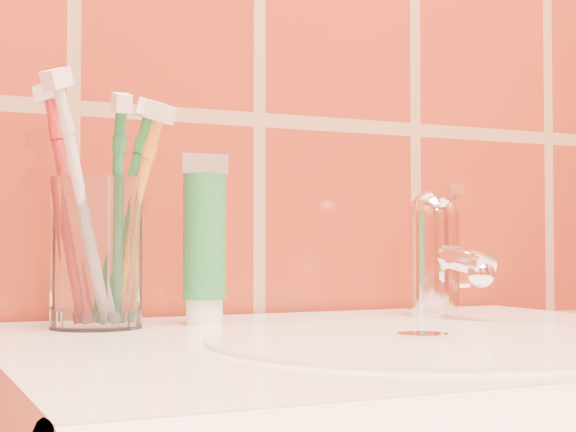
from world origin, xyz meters
name	(u,v)px	position (x,y,z in m)	size (l,w,h in m)	color
glass_tumbler	(97,253)	(-0.18, 1.10, 0.91)	(0.07, 0.07, 0.12)	white
toothpaste_tube	(205,244)	(-0.09, 1.10, 0.92)	(0.04, 0.04, 0.14)	white
faucet	(437,249)	(0.14, 1.09, 0.91)	(0.05, 0.11, 0.12)	white
toothbrush_0	(123,213)	(-0.16, 1.11, 0.94)	(0.07, 0.03, 0.19)	#1C6A2F
toothbrush_1	(83,204)	(-0.20, 1.08, 0.95)	(0.07, 0.06, 0.20)	silver
toothbrush_2	(115,214)	(-0.17, 1.08, 0.94)	(0.03, 0.06, 0.19)	#1F753E
toothbrush_3	(132,218)	(-0.16, 1.09, 0.94)	(0.06, 0.07, 0.19)	orange
toothbrush_4	(69,205)	(-0.20, 1.11, 0.95)	(0.05, 0.05, 0.21)	#A72324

